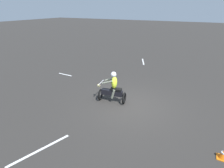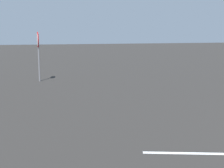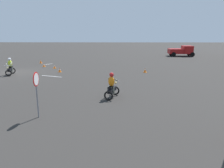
% 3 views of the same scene
% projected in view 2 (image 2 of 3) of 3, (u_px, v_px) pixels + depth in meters
% --- Properties ---
extents(stop_sign, '(0.70, 0.08, 2.30)m').
position_uv_depth(stop_sign, '(38.00, 46.00, 14.42)').
color(stop_sign, slate).
rests_on(stop_sign, ground).
extents(lane_stripe_n, '(0.83, 2.10, 0.01)m').
position_uv_depth(lane_stripe_n, '(201.00, 153.00, 5.87)').
color(lane_stripe_n, silver).
rests_on(lane_stripe_n, ground).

